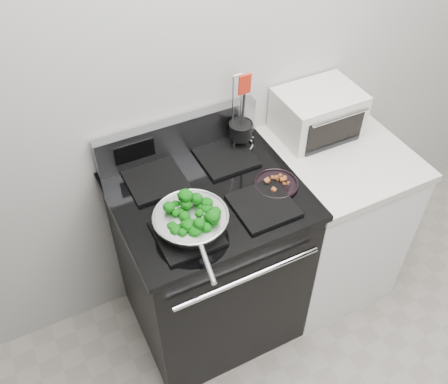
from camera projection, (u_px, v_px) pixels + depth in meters
back_wall at (235, 55)px, 2.13m from camera, size 4.00×0.02×2.70m
gas_range at (210, 260)px, 2.42m from camera, size 0.79×0.69×1.13m
counter at (326, 218)px, 2.66m from camera, size 0.62×0.68×0.92m
skillet at (191, 221)px, 1.92m from camera, size 0.30×0.47×0.06m
broccoli_pile at (191, 217)px, 1.91m from camera, size 0.23×0.23×0.08m
bacon_plate at (276, 182)px, 2.12m from camera, size 0.19×0.19×0.04m
utensil_holder at (241, 134)px, 2.27m from camera, size 0.12×0.12×0.38m
toaster_oven at (318, 113)px, 2.37m from camera, size 0.38×0.29×0.22m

